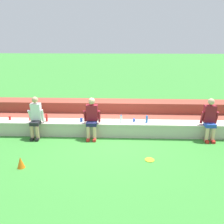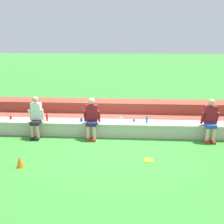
# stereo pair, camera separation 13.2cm
# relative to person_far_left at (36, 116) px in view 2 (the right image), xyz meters

# --- Properties ---
(ground_plane) EXTENTS (80.00, 80.00, 0.00)m
(ground_plane) POSITION_rel_person_far_left_xyz_m (2.49, 0.02, -0.73)
(ground_plane) COLOR #388433
(stone_seating_wall) EXTENTS (8.03, 0.56, 0.49)m
(stone_seating_wall) POSITION_rel_person_far_left_xyz_m (2.49, 0.28, -0.47)
(stone_seating_wall) COLOR #B7AF9E
(stone_seating_wall) RESTS_ON ground
(brick_bleachers) EXTENTS (10.18, 1.52, 0.81)m
(brick_bleachers) POSITION_rel_person_far_left_xyz_m (2.49, 1.52, -0.39)
(brick_bleachers) COLOR #9C4536
(brick_bleachers) RESTS_ON ground
(person_far_left) EXTENTS (0.50, 0.57, 1.38)m
(person_far_left) POSITION_rel_person_far_left_xyz_m (0.00, 0.00, 0.00)
(person_far_left) COLOR tan
(person_far_left) RESTS_ON ground
(person_left_of_center) EXTENTS (0.56, 0.57, 1.36)m
(person_left_of_center) POSITION_rel_person_far_left_xyz_m (1.86, 0.03, 0.00)
(person_left_of_center) COLOR #DBAD89
(person_left_of_center) RESTS_ON ground
(person_center) EXTENTS (0.54, 0.53, 1.38)m
(person_center) POSITION_rel_person_far_left_xyz_m (5.69, 0.03, 0.01)
(person_center) COLOR #DBAD89
(person_center) RESTS_ON ground
(water_bottle_near_left) EXTENTS (0.07, 0.07, 0.26)m
(water_bottle_near_left) POSITION_rel_person_far_left_xyz_m (2.82, 0.23, -0.12)
(water_bottle_near_left) COLOR silver
(water_bottle_near_left) RESTS_ON stone_seating_wall
(water_bottle_center_gap) EXTENTS (0.08, 0.08, 0.25)m
(water_bottle_center_gap) POSITION_rel_person_far_left_xyz_m (3.69, 0.23, -0.12)
(water_bottle_center_gap) COLOR blue
(water_bottle_center_gap) RESTS_ON stone_seating_wall
(water_bottle_near_right) EXTENTS (0.07, 0.07, 0.27)m
(water_bottle_near_right) POSITION_rel_person_far_left_xyz_m (0.29, 0.22, -0.11)
(water_bottle_near_right) COLOR red
(water_bottle_near_right) RESTS_ON stone_seating_wall
(water_bottle_mid_left) EXTENTS (0.07, 0.07, 0.24)m
(water_bottle_mid_left) POSITION_rel_person_far_left_xyz_m (-0.32, 0.31, -0.13)
(water_bottle_mid_left) COLOR red
(water_bottle_mid_left) RESTS_ON stone_seating_wall
(plastic_cup_left_end) EXTENTS (0.09, 0.09, 0.12)m
(plastic_cup_left_end) POSITION_rel_person_far_left_xyz_m (1.47, 0.25, -0.18)
(plastic_cup_left_end) COLOR blue
(plastic_cup_left_end) RESTS_ON stone_seating_wall
(plastic_cup_right_end) EXTENTS (0.08, 0.08, 0.12)m
(plastic_cup_right_end) POSITION_rel_person_far_left_xyz_m (-1.04, 0.32, -0.18)
(plastic_cup_right_end) COLOR red
(plastic_cup_right_end) RESTS_ON stone_seating_wall
(plastic_cup_middle) EXTENTS (0.08, 0.08, 0.10)m
(plastic_cup_middle) POSITION_rel_person_far_left_xyz_m (3.26, 0.32, -0.19)
(plastic_cup_middle) COLOR blue
(plastic_cup_middle) RESTS_ON stone_seating_wall
(frisbee) EXTENTS (0.26, 0.26, 0.02)m
(frisbee) POSITION_rel_person_far_left_xyz_m (3.63, -1.43, -0.72)
(frisbee) COLOR yellow
(frisbee) RESTS_ON ground
(sports_cone) EXTENTS (0.20, 0.20, 0.30)m
(sports_cone) POSITION_rel_person_far_left_xyz_m (0.24, -1.95, -0.57)
(sports_cone) COLOR orange
(sports_cone) RESTS_ON ground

